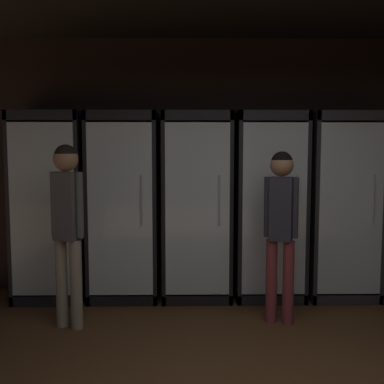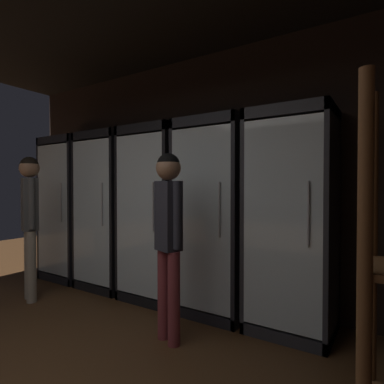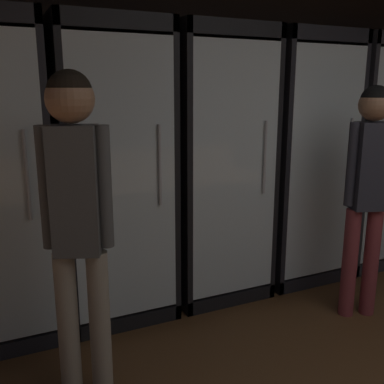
% 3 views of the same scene
% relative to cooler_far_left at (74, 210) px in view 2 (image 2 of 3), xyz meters
% --- Properties ---
extents(wall_back, '(6.00, 0.06, 2.80)m').
position_rel_cooler_far_left_xyz_m(wall_back, '(2.00, 0.31, 0.44)').
color(wall_back, black).
rests_on(wall_back, ground).
extents(cooler_far_left, '(0.72, 0.63, 1.97)m').
position_rel_cooler_far_left_xyz_m(cooler_far_left, '(0.00, 0.00, 0.00)').
color(cooler_far_left, black).
rests_on(cooler_far_left, ground).
extents(cooler_left, '(0.72, 0.63, 1.97)m').
position_rel_cooler_far_left_xyz_m(cooler_left, '(0.77, -0.00, -0.00)').
color(cooler_left, black).
rests_on(cooler_left, ground).
extents(cooler_center, '(0.72, 0.63, 1.97)m').
position_rel_cooler_far_left_xyz_m(cooler_center, '(1.54, 0.00, 0.00)').
color(cooler_center, black).
rests_on(cooler_center, ground).
extents(cooler_right, '(0.72, 0.63, 1.97)m').
position_rel_cooler_far_left_xyz_m(cooler_right, '(2.31, -0.00, -0.00)').
color(cooler_right, black).
rests_on(cooler_right, ground).
extents(cooler_far_right, '(0.72, 0.63, 1.97)m').
position_rel_cooler_far_left_xyz_m(cooler_far_right, '(3.08, -0.00, 0.00)').
color(cooler_far_right, '#2B2B30').
rests_on(cooler_far_right, ground).
extents(shopper_near, '(0.31, 0.22, 1.62)m').
position_rel_cooler_far_left_xyz_m(shopper_near, '(0.38, -0.88, 0.06)').
color(shopper_near, gray).
rests_on(shopper_near, ground).
extents(shopper_far, '(0.29, 0.21, 1.57)m').
position_rel_cooler_far_left_xyz_m(shopper_far, '(2.28, -0.79, 0.01)').
color(shopper_far, brown).
rests_on(shopper_far, ground).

